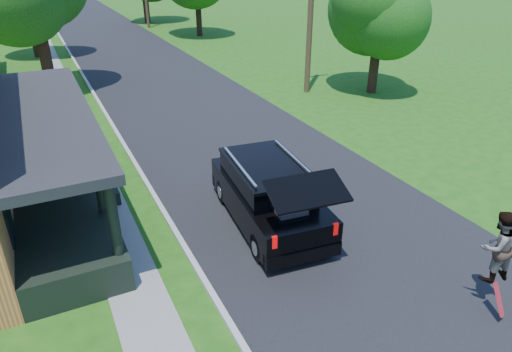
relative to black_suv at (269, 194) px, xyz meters
name	(u,v)px	position (x,y,z in m)	size (l,w,h in m)	color
ground	(355,252)	(1.40, -2.32, -0.94)	(140.00, 140.00, 0.00)	#1C5310
street	(157,78)	(1.40, 17.68, -0.94)	(8.00, 120.00, 0.02)	black
curb	(89,86)	(-2.65, 17.68, -0.94)	(0.15, 120.00, 0.12)	#A7A6A1
sidewalk	(61,89)	(-4.20, 17.68, -0.94)	(1.30, 120.00, 0.03)	gray
black_suv	(269,194)	(0.00, 0.00, 0.00)	(2.51, 5.46, 2.47)	black
skateboarder	(497,247)	(2.90, -5.11, 0.54)	(0.90, 0.75, 1.70)	black
skateboard	(499,300)	(2.70, -5.59, -0.49)	(0.28, 0.48, 0.67)	maroon
tree_right_near	(380,5)	(11.38, 9.51, 3.66)	(6.15, 6.32, 7.25)	black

